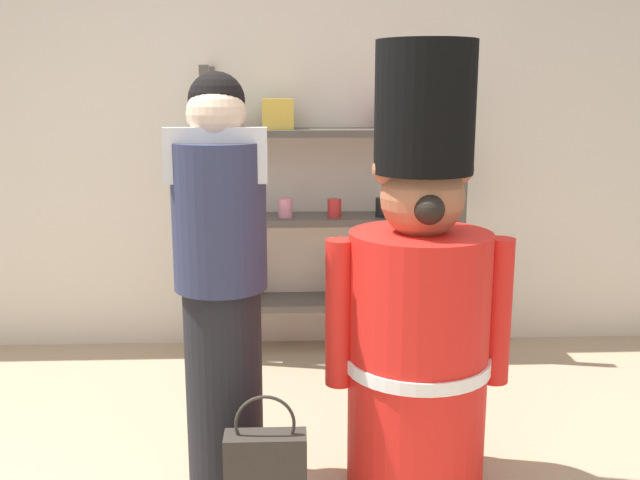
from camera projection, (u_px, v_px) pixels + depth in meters
The scene contains 5 objects.
back_wall at pixel (262, 132), 4.27m from camera, with size 6.40×0.12×2.60m, color silver.
merchandise_shelf at pixel (334, 211), 4.16m from camera, with size 1.47×0.35×1.68m.
teddy_bear_guard at pixel (419, 313), 2.71m from camera, with size 0.71×0.56×1.72m.
person_shopper at pixel (221, 281), 2.71m from camera, with size 0.37×0.35×1.62m.
shopping_bag at pixel (266, 478), 2.55m from camera, with size 0.29×0.11×0.51m.
Camera 1 is at (0.16, -2.12, 1.55)m, focal length 40.13 mm.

